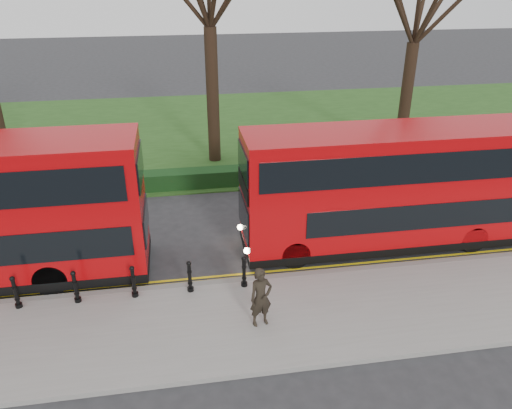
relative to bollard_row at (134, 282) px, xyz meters
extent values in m
plane|color=#28282B|center=(1.40, 1.35, -0.65)|extent=(120.00, 120.00, 0.00)
cube|color=gray|center=(1.40, -1.65, -0.57)|extent=(60.00, 4.00, 0.15)
cube|color=slate|center=(1.40, 0.35, -0.57)|extent=(60.00, 0.25, 0.16)
cube|color=#234818|center=(1.40, 16.35, -0.62)|extent=(60.00, 18.00, 0.06)
cube|color=black|center=(1.40, 8.15, -0.25)|extent=(60.00, 0.90, 0.80)
cube|color=yellow|center=(1.40, 0.65, -0.64)|extent=(60.00, 0.10, 0.01)
cube|color=yellow|center=(1.40, 0.85, -0.64)|extent=(60.00, 0.10, 0.01)
cylinder|color=black|center=(3.40, 11.35, 2.61)|extent=(0.60, 0.60, 6.52)
cylinder|color=black|center=(13.40, 11.35, 2.15)|extent=(0.60, 0.60, 5.60)
cylinder|color=black|center=(-3.30, 0.00, 0.00)|extent=(0.15, 0.15, 1.00)
cylinder|color=black|center=(-1.65, 0.00, 0.00)|extent=(0.15, 0.15, 1.00)
cylinder|color=black|center=(0.00, 0.00, 0.00)|extent=(0.15, 0.15, 1.00)
cylinder|color=black|center=(1.65, 0.00, 0.00)|extent=(0.15, 0.15, 1.00)
cylinder|color=black|center=(3.30, 0.00, 0.00)|extent=(0.15, 0.15, 1.00)
cylinder|color=black|center=(-2.52, 0.78, -0.13)|extent=(1.03, 0.31, 1.03)
cylinder|color=black|center=(-2.52, 3.04, -0.13)|extent=(1.03, 0.31, 1.03)
cube|color=#AA0609|center=(8.91, 2.08, 1.64)|extent=(10.59, 2.41, 3.90)
cube|color=black|center=(8.91, 2.08, -0.36)|extent=(10.61, 2.43, 0.29)
cube|color=black|center=(9.68, 0.86, 0.94)|extent=(8.47, 0.04, 0.91)
cube|color=black|center=(8.91, 0.86, 2.67)|extent=(10.01, 0.04, 1.01)
cube|color=black|center=(3.59, 2.08, 1.95)|extent=(0.06, 2.12, 0.53)
cylinder|color=black|center=(5.15, 1.02, -0.17)|extent=(0.96, 0.29, 0.96)
cylinder|color=black|center=(5.15, 3.14, -0.17)|extent=(0.96, 0.29, 0.96)
cylinder|color=black|center=(11.51, 1.02, -0.17)|extent=(0.96, 0.29, 0.96)
cylinder|color=black|center=(11.51, 3.14, -0.17)|extent=(0.96, 0.29, 0.96)
imported|color=black|center=(3.50, -1.85, 0.38)|extent=(0.72, 0.56, 1.75)
camera|label=1|loc=(1.60, -12.66, 8.50)|focal=35.00mm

